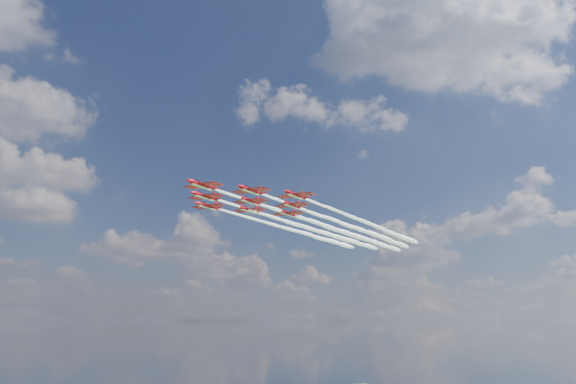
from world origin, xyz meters
name	(u,v)px	position (x,y,z in m)	size (l,w,h in m)	color
jet_lead	(304,219)	(19.54, 12.10, 86.74)	(93.90, 47.57, 2.61)	#AA0915
jet_row2_port	(338,222)	(30.97, 10.27, 86.74)	(93.90, 47.57, 2.61)	#AA0915
jet_row2_starb	(300,225)	(25.25, 22.17, 86.74)	(93.90, 47.57, 2.61)	#AA0915
jet_row3_port	(370,225)	(42.40, 8.44, 86.74)	(93.90, 47.57, 2.61)	#AA0915
jet_row3_centre	(332,228)	(36.68, 20.34, 86.74)	(93.90, 47.57, 2.61)	#AA0915
jet_row3_starb	(296,231)	(30.96, 32.24, 86.74)	(93.90, 47.57, 2.61)	#AA0915
jet_row4_port	(362,230)	(48.11, 18.51, 86.74)	(93.90, 47.57, 2.61)	#AA0915
jet_row4_starb	(326,233)	(42.39, 30.41, 86.74)	(93.90, 47.57, 2.61)	#AA0915
jet_tail	(355,236)	(53.82, 28.58, 86.74)	(93.90, 47.57, 2.61)	#AA0915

